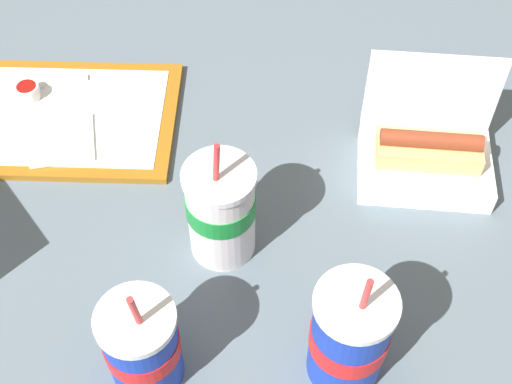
{
  "coord_description": "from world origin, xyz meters",
  "views": [
    {
      "loc": [
        0.15,
        -0.66,
        0.86
      ],
      "look_at": [
        0.04,
        -0.04,
        0.05
      ],
      "focal_mm": 50.0,
      "sensor_mm": 36.0,
      "label": 1
    }
  ],
  "objects_px": {
    "food_tray": "(64,118)",
    "soda_cup_right": "(142,345)",
    "plastic_fork": "(55,83)",
    "soda_cup_center": "(349,336)",
    "soda_cup_back": "(219,210)",
    "clamshell_hotdog_back": "(426,153)",
    "ketchup_cup": "(28,91)"
  },
  "relations": [
    {
      "from": "food_tray",
      "to": "soda_cup_right",
      "type": "height_order",
      "value": "soda_cup_right"
    },
    {
      "from": "soda_cup_center",
      "to": "soda_cup_back",
      "type": "height_order",
      "value": "soda_cup_center"
    },
    {
      "from": "plastic_fork",
      "to": "soda_cup_center",
      "type": "distance_m",
      "value": 0.68
    },
    {
      "from": "soda_cup_right",
      "to": "soda_cup_center",
      "type": "relative_size",
      "value": 0.89
    },
    {
      "from": "soda_cup_right",
      "to": "food_tray",
      "type": "bearing_deg",
      "value": 122.82
    },
    {
      "from": "clamshell_hotdog_back",
      "to": "soda_cup_back",
      "type": "bearing_deg",
      "value": -145.19
    },
    {
      "from": "plastic_fork",
      "to": "soda_cup_right",
      "type": "relative_size",
      "value": 0.54
    },
    {
      "from": "soda_cup_center",
      "to": "soda_cup_right",
      "type": "bearing_deg",
      "value": -168.15
    },
    {
      "from": "clamshell_hotdog_back",
      "to": "soda_cup_right",
      "type": "relative_size",
      "value": 1.03
    },
    {
      "from": "ketchup_cup",
      "to": "soda_cup_back",
      "type": "distance_m",
      "value": 0.44
    },
    {
      "from": "ketchup_cup",
      "to": "soda_cup_back",
      "type": "xyz_separation_m",
      "value": [
        0.38,
        -0.22,
        0.06
      ]
    },
    {
      "from": "plastic_fork",
      "to": "soda_cup_center",
      "type": "xyz_separation_m",
      "value": [
        0.54,
        -0.42,
        0.07
      ]
    },
    {
      "from": "soda_cup_center",
      "to": "soda_cup_back",
      "type": "bearing_deg",
      "value": 141.04
    },
    {
      "from": "food_tray",
      "to": "soda_cup_center",
      "type": "xyz_separation_m",
      "value": [
        0.5,
        -0.35,
        0.08
      ]
    },
    {
      "from": "food_tray",
      "to": "plastic_fork",
      "type": "bearing_deg",
      "value": 119.0
    },
    {
      "from": "ketchup_cup",
      "to": "plastic_fork",
      "type": "xyz_separation_m",
      "value": [
        0.03,
        0.04,
        -0.01
      ]
    },
    {
      "from": "food_tray",
      "to": "soda_cup_back",
      "type": "bearing_deg",
      "value": -32.12
    },
    {
      "from": "ketchup_cup",
      "to": "clamshell_hotdog_back",
      "type": "xyz_separation_m",
      "value": [
        0.66,
        -0.03,
        0.01
      ]
    },
    {
      "from": "clamshell_hotdog_back",
      "to": "soda_cup_center",
      "type": "distance_m",
      "value": 0.36
    },
    {
      "from": "clamshell_hotdog_back",
      "to": "plastic_fork",
      "type": "bearing_deg",
      "value": 173.88
    },
    {
      "from": "soda_cup_center",
      "to": "ketchup_cup",
      "type": "bearing_deg",
      "value": 146.4
    },
    {
      "from": "food_tray",
      "to": "soda_cup_center",
      "type": "height_order",
      "value": "soda_cup_center"
    },
    {
      "from": "clamshell_hotdog_back",
      "to": "soda_cup_center",
      "type": "height_order",
      "value": "soda_cup_center"
    },
    {
      "from": "soda_cup_back",
      "to": "clamshell_hotdog_back",
      "type": "bearing_deg",
      "value": 34.81
    },
    {
      "from": "soda_cup_center",
      "to": "soda_cup_back",
      "type": "xyz_separation_m",
      "value": [
        -0.19,
        0.16,
        -0.0
      ]
    },
    {
      "from": "ketchup_cup",
      "to": "soda_cup_back",
      "type": "bearing_deg",
      "value": -30.6
    },
    {
      "from": "food_tray",
      "to": "clamshell_hotdog_back",
      "type": "relative_size",
      "value": 1.91
    },
    {
      "from": "plastic_fork",
      "to": "soda_cup_center",
      "type": "relative_size",
      "value": 0.48
    },
    {
      "from": "clamshell_hotdog_back",
      "to": "soda_cup_back",
      "type": "height_order",
      "value": "soda_cup_back"
    },
    {
      "from": "plastic_fork",
      "to": "clamshell_hotdog_back",
      "type": "bearing_deg",
      "value": -31.51
    },
    {
      "from": "food_tray",
      "to": "soda_cup_back",
      "type": "height_order",
      "value": "soda_cup_back"
    },
    {
      "from": "clamshell_hotdog_back",
      "to": "soda_cup_back",
      "type": "distance_m",
      "value": 0.34
    }
  ]
}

